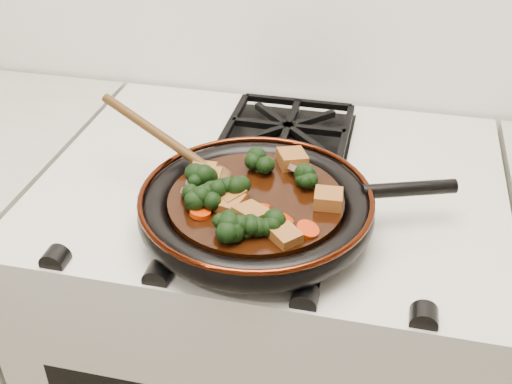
# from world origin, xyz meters

# --- Properties ---
(stove) EXTENTS (0.76, 0.60, 0.90)m
(stove) POSITION_xyz_m (0.00, 1.69, 0.45)
(stove) COLOR beige
(stove) RESTS_ON ground
(burner_grate_front) EXTENTS (0.23, 0.23, 0.03)m
(burner_grate_front) POSITION_xyz_m (0.00, 1.55, 0.91)
(burner_grate_front) COLOR black
(burner_grate_front) RESTS_ON stove
(burner_grate_back) EXTENTS (0.23, 0.23, 0.03)m
(burner_grate_back) POSITION_xyz_m (0.00, 1.83, 0.91)
(burner_grate_back) COLOR black
(burner_grate_back) RESTS_ON stove
(skillet) EXTENTS (0.45, 0.34, 0.05)m
(skillet) POSITION_xyz_m (0.01, 1.54, 0.94)
(skillet) COLOR black
(skillet) RESTS_ON burner_grate_front
(braising_sauce) EXTENTS (0.25, 0.25, 0.02)m
(braising_sauce) POSITION_xyz_m (0.01, 1.54, 0.95)
(braising_sauce) COLOR black
(braising_sauce) RESTS_ON skillet
(tofu_cube_0) EXTENTS (0.06, 0.06, 0.03)m
(tofu_cube_0) POSITION_xyz_m (-0.03, 1.53, 0.97)
(tofu_cube_0) COLOR brown
(tofu_cube_0) RESTS_ON braising_sauce
(tofu_cube_1) EXTENTS (0.04, 0.05, 0.02)m
(tofu_cube_1) POSITION_xyz_m (-0.02, 1.51, 0.97)
(tofu_cube_1) COLOR brown
(tofu_cube_1) RESTS_ON braising_sauce
(tofu_cube_2) EXTENTS (0.06, 0.06, 0.03)m
(tofu_cube_2) POSITION_xyz_m (0.04, 1.65, 0.97)
(tofu_cube_2) COLOR brown
(tofu_cube_2) RESTS_ON braising_sauce
(tofu_cube_3) EXTENTS (0.04, 0.04, 0.02)m
(tofu_cube_3) POSITION_xyz_m (-0.07, 1.57, 0.97)
(tofu_cube_3) COLOR brown
(tofu_cube_3) RESTS_ON braising_sauce
(tofu_cube_4) EXTENTS (0.04, 0.04, 0.02)m
(tofu_cube_4) POSITION_xyz_m (-0.08, 1.58, 0.97)
(tofu_cube_4) COLOR brown
(tofu_cube_4) RESTS_ON braising_sauce
(tofu_cube_5) EXTENTS (0.06, 0.06, 0.03)m
(tofu_cube_5) POSITION_xyz_m (0.01, 1.49, 0.97)
(tofu_cube_5) COLOR brown
(tofu_cube_5) RESTS_ON braising_sauce
(tofu_cube_6) EXTENTS (0.04, 0.04, 0.03)m
(tofu_cube_6) POSITION_xyz_m (0.11, 1.55, 0.97)
(tofu_cube_6) COLOR brown
(tofu_cube_6) RESTS_ON braising_sauce
(tofu_cube_7) EXTENTS (0.05, 0.05, 0.02)m
(tofu_cube_7) POSITION_xyz_m (0.07, 1.46, 0.97)
(tofu_cube_7) COLOR brown
(tofu_cube_7) RESTS_ON braising_sauce
(broccoli_floret_0) EXTENTS (0.08, 0.09, 0.07)m
(broccoli_floret_0) POSITION_xyz_m (-0.01, 1.62, 0.97)
(broccoli_floret_0) COLOR black
(broccoli_floret_0) RESTS_ON braising_sauce
(broccoli_floret_1) EXTENTS (0.07, 0.07, 0.06)m
(broccoli_floret_1) POSITION_xyz_m (0.01, 1.46, 0.97)
(broccoli_floret_1) COLOR black
(broccoli_floret_1) RESTS_ON braising_sauce
(broccoli_floret_2) EXTENTS (0.08, 0.09, 0.06)m
(broccoli_floret_2) POSITION_xyz_m (0.07, 1.59, 0.97)
(broccoli_floret_2) COLOR black
(broccoli_floret_2) RESTS_ON braising_sauce
(broccoli_floret_3) EXTENTS (0.08, 0.07, 0.07)m
(broccoli_floret_3) POSITION_xyz_m (-0.05, 1.51, 0.97)
(broccoli_floret_3) COLOR black
(broccoli_floret_3) RESTS_ON braising_sauce
(broccoli_floret_4) EXTENTS (0.09, 0.09, 0.07)m
(broccoli_floret_4) POSITION_xyz_m (-0.03, 1.54, 0.97)
(broccoli_floret_4) COLOR black
(broccoli_floret_4) RESTS_ON braising_sauce
(broccoli_floret_5) EXTENTS (0.08, 0.09, 0.06)m
(broccoli_floret_5) POSITION_xyz_m (-0.07, 1.55, 0.97)
(broccoli_floret_5) COLOR black
(broccoli_floret_5) RESTS_ON braising_sauce
(broccoli_floret_6) EXTENTS (0.08, 0.08, 0.08)m
(broccoli_floret_6) POSITION_xyz_m (-0.01, 1.45, 0.97)
(broccoli_floret_6) COLOR black
(broccoli_floret_6) RESTS_ON braising_sauce
(broccoli_floret_7) EXTENTS (0.07, 0.07, 0.06)m
(broccoli_floret_7) POSITION_xyz_m (-0.07, 1.50, 0.97)
(broccoli_floret_7) COLOR black
(broccoli_floret_7) RESTS_ON braising_sauce
(broccoli_floret_8) EXTENTS (0.09, 0.08, 0.06)m
(broccoli_floret_8) POSITION_xyz_m (0.04, 1.47, 0.97)
(broccoli_floret_8) COLOR black
(broccoli_floret_8) RESTS_ON braising_sauce
(carrot_coin_0) EXTENTS (0.03, 0.03, 0.01)m
(carrot_coin_0) POSITION_xyz_m (-0.06, 1.48, 0.96)
(carrot_coin_0) COLOR red
(carrot_coin_0) RESTS_ON braising_sauce
(carrot_coin_1) EXTENTS (0.03, 0.03, 0.02)m
(carrot_coin_1) POSITION_xyz_m (0.09, 1.48, 0.96)
(carrot_coin_1) COLOR red
(carrot_coin_1) RESTS_ON braising_sauce
(carrot_coin_2) EXTENTS (0.03, 0.03, 0.02)m
(carrot_coin_2) POSITION_xyz_m (0.02, 1.51, 0.96)
(carrot_coin_2) COLOR red
(carrot_coin_2) RESTS_ON braising_sauce
(carrot_coin_3) EXTENTS (0.03, 0.03, 0.02)m
(carrot_coin_3) POSITION_xyz_m (-0.07, 1.58, 0.96)
(carrot_coin_3) COLOR red
(carrot_coin_3) RESTS_ON braising_sauce
(carrot_coin_4) EXTENTS (0.03, 0.03, 0.02)m
(carrot_coin_4) POSITION_xyz_m (0.05, 1.50, 0.96)
(carrot_coin_4) COLOR red
(carrot_coin_4) RESTS_ON braising_sauce
(carrot_coin_5) EXTENTS (0.03, 0.03, 0.01)m
(carrot_coin_5) POSITION_xyz_m (-0.00, 1.49, 0.96)
(carrot_coin_5) COLOR red
(carrot_coin_5) RESTS_ON braising_sauce
(mushroom_slice_0) EXTENTS (0.03, 0.03, 0.02)m
(mushroom_slice_0) POSITION_xyz_m (-0.09, 1.55, 0.97)
(mushroom_slice_0) COLOR brown
(mushroom_slice_0) RESTS_ON braising_sauce
(mushroom_slice_1) EXTENTS (0.04, 0.04, 0.03)m
(mushroom_slice_1) POSITION_xyz_m (-0.09, 1.52, 0.97)
(mushroom_slice_1) COLOR brown
(mushroom_slice_1) RESTS_ON braising_sauce
(mushroom_slice_2) EXTENTS (0.05, 0.05, 0.03)m
(mushroom_slice_2) POSITION_xyz_m (0.06, 1.62, 0.97)
(mushroom_slice_2) COLOR brown
(mushroom_slice_2) RESTS_ON braising_sauce
(wooden_spoon) EXTENTS (0.14, 0.08, 0.23)m
(wooden_spoon) POSITION_xyz_m (-0.12, 1.61, 0.98)
(wooden_spoon) COLOR #45290E
(wooden_spoon) RESTS_ON braising_sauce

